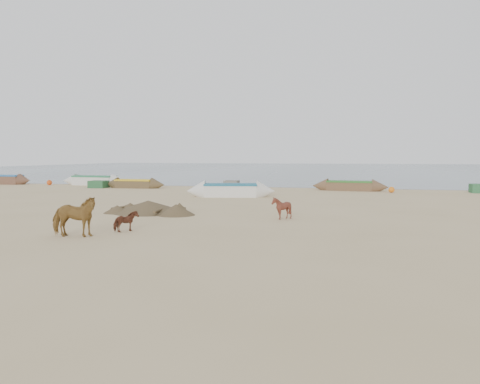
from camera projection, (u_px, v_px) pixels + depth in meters
name	position (u px, v px, depth m)	size (l,w,h in m)	color
ground	(216.00, 225.00, 18.14)	(140.00, 140.00, 0.00)	tan
sea	(326.00, 169.00, 97.71)	(160.00, 160.00, 0.00)	slate
cow_adult	(74.00, 217.00, 15.52)	(0.74, 1.62, 1.37)	olive
calf_front	(282.00, 208.00, 19.85)	(0.78, 0.88, 0.97)	#5B291C
calf_right	(126.00, 222.00, 16.59)	(0.73, 0.62, 0.73)	#5C2E1D
near_canoe	(231.00, 190.00, 30.76)	(5.83, 1.47, 0.87)	white
debris_pile	(148.00, 206.00, 22.44)	(3.49, 3.49, 0.55)	brown
waterline_canoes	(268.00, 184.00, 37.89)	(58.81, 4.00, 0.89)	brown
beach_clutter	(340.00, 187.00, 36.34)	(46.01, 4.72, 0.64)	#295B34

